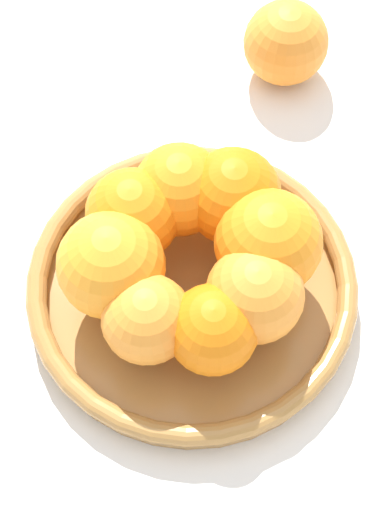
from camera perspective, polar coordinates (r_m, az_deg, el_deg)
ground_plane at (r=0.68m, az=0.00°, el=-2.67°), size 4.00×4.00×0.00m
fruit_bowl at (r=0.66m, az=0.00°, el=-2.10°), size 0.26×0.26×0.03m
orange_pile at (r=0.62m, az=0.13°, el=0.37°), size 0.19×0.19×0.08m
stray_orange at (r=0.78m, az=6.27°, el=13.95°), size 0.08×0.08×0.08m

